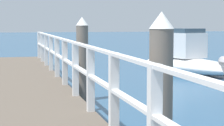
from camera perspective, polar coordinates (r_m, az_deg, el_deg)
pier_deck at (r=9.50m, az=-12.85°, el=-4.85°), size 2.56×19.00×0.35m
pier_railing at (r=9.48m, az=-5.69°, el=0.45°), size 0.12×17.52×1.11m
dock_piling_near at (r=5.05m, az=6.55°, el=-4.33°), size 0.29×0.29×1.98m
dock_piling_far at (r=10.07m, az=-3.99°, el=0.59°), size 0.29×0.29×1.98m
boat_4 at (r=15.87m, az=9.78°, el=0.65°), size 2.87×4.92×1.63m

